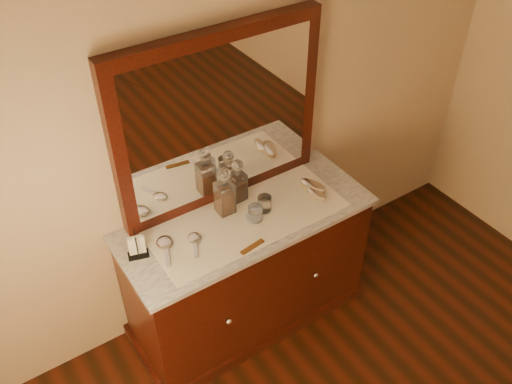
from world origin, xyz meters
TOP-DOWN VIEW (x-y plane):
  - dresser_cabinet at (0.00, 1.96)m, footprint 1.40×0.55m
  - dresser_plinth at (0.00, 1.96)m, footprint 1.46×0.59m
  - knob_left at (-0.30, 1.67)m, footprint 0.04×0.04m
  - knob_right at (0.30, 1.67)m, footprint 0.04×0.04m
  - marble_top at (0.00, 1.96)m, footprint 1.44×0.59m
  - mirror_frame at (0.00, 2.20)m, footprint 1.20×0.08m
  - mirror_glass at (0.00, 2.17)m, footprint 1.06×0.01m
  - lace_runner at (0.00, 1.94)m, footprint 1.10×0.45m
  - pin_dish at (0.03, 1.92)m, footprint 0.11×0.11m
  - comb at (-0.10, 1.74)m, footprint 0.15×0.05m
  - napkin_rack at (-0.62, 2.01)m, footprint 0.12×0.09m
  - decanter_left at (-0.07, 2.06)m, footprint 0.09×0.09m
  - decanter_right at (0.05, 2.11)m, footprint 0.09×0.09m
  - brush_near at (0.43, 1.87)m, footprint 0.08×0.15m
  - brush_far at (0.45, 1.94)m, footprint 0.13×0.19m
  - hand_mirror_outer at (-0.48, 1.99)m, footprint 0.13×0.23m
  - hand_mirror_inner at (-0.33, 1.94)m, footprint 0.12×0.19m
  - tumblers at (0.07, 1.93)m, footprint 0.17×0.12m

SIDE VIEW (x-z plane):
  - dresser_plinth at x=0.00m, z-range 0.00..0.08m
  - dresser_cabinet at x=0.00m, z-range 0.00..0.82m
  - knob_left at x=-0.30m, z-range 0.43..0.47m
  - knob_right at x=0.30m, z-range 0.43..0.47m
  - marble_top at x=0.00m, z-range 0.82..0.85m
  - lace_runner at x=0.00m, z-range 0.85..0.85m
  - comb at x=-0.10m, z-range 0.85..0.86m
  - hand_mirror_inner at x=-0.33m, z-range 0.85..0.87m
  - pin_dish at x=0.03m, z-range 0.85..0.87m
  - hand_mirror_outer at x=-0.48m, z-range 0.85..0.87m
  - brush_near at x=0.43m, z-range 0.85..0.89m
  - brush_far at x=0.45m, z-range 0.85..0.90m
  - tumblers at x=0.07m, z-range 0.85..0.94m
  - napkin_rack at x=-0.62m, z-range 0.83..0.99m
  - decanter_right at x=0.05m, z-range 0.82..1.09m
  - decanter_left at x=-0.07m, z-range 0.82..1.12m
  - mirror_frame at x=0.00m, z-range 0.85..1.85m
  - mirror_glass at x=0.00m, z-range 0.92..1.78m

